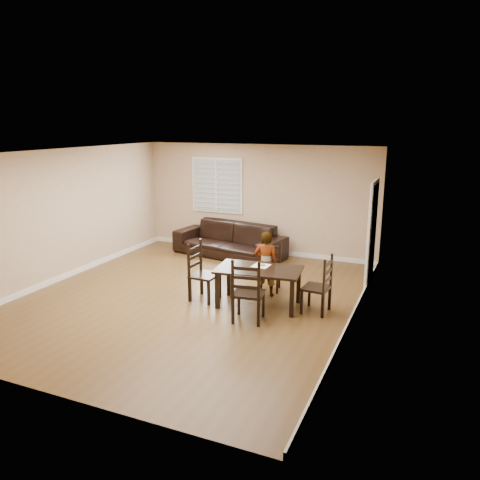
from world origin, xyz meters
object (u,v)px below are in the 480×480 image
chair_left (199,273)px  chair_right (323,288)px  chair_far (247,295)px  donut (262,264)px  sofa (229,240)px  dining_table (259,273)px  child (266,264)px  chair_near (270,268)px

chair_left → chair_right: (2.29, 0.22, -0.03)m
chair_far → chair_left: size_ratio=1.01×
chair_right → donut: bearing=-88.7°
sofa → dining_table: bearing=-46.7°
dining_table → chair_left: 1.16m
chair_right → sofa: 3.97m
chair_left → child: size_ratio=0.87×
chair_right → donut: (-1.14, 0.06, 0.26)m
chair_far → chair_right: bearing=-147.7°
dining_table → chair_right: bearing=-1.2°
chair_right → sofa: (-2.96, 2.64, -0.06)m
chair_right → chair_near: bearing=-119.2°
chair_near → chair_left: chair_left is taller
chair_near → sofa: bearing=122.3°
chair_right → sofa: chair_right is taller
chair_far → sofa: size_ratio=0.40×
child → chair_near: bearing=-90.5°
chair_near → chair_far: (0.22, -1.75, 0.07)m
chair_far → chair_near: bearing=-91.9°
chair_near → donut: bearing=-92.5°
chair_far → child: 1.36m
donut → sofa: 3.17m
dining_table → child: (-0.06, 0.54, 0.02)m
chair_near → chair_far: chair_far is taller
child → sofa: (-1.76, 2.21, -0.22)m
chair_near → chair_far: size_ratio=0.85×
dining_table → child: bearing=90.0°
chair_far → donut: 1.01m
dining_table → donut: 0.20m
child → chair_far: bearing=88.5°
chair_far → chair_right: size_ratio=1.07×
chair_far → chair_left: 1.43m
chair_right → sofa: size_ratio=0.37×
chair_near → chair_left: size_ratio=0.86×
chair_near → child: bearing=-93.2°
chair_left → sofa: (-0.67, 2.86, -0.09)m
chair_near → chair_left: bearing=-145.4°
chair_near → donut: (0.12, -0.78, 0.30)m
child → donut: bearing=91.2°
dining_table → chair_near: size_ratio=1.68×
chair_far → sofa: 4.04m
chair_left → chair_near: bearing=-41.5°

